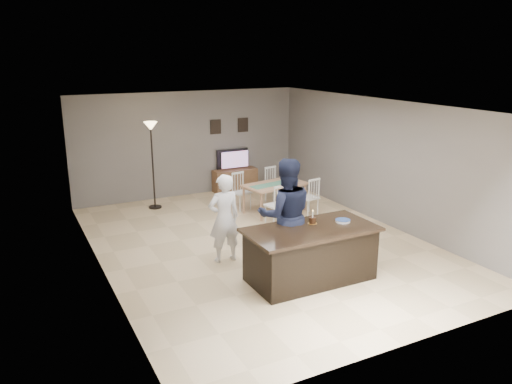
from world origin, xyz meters
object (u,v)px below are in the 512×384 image
kitchen_island (310,254)px  tv_console (235,180)px  man (286,215)px  birthday_cake (312,220)px  dining_table (275,189)px  plate_stack (343,221)px  television (234,159)px  floor_lamp (151,142)px  woman (224,218)px

kitchen_island → tv_console: bearing=77.8°
man → birthday_cake: 0.48m
kitchen_island → birthday_cake: 0.55m
dining_table → kitchen_island: bearing=-119.8°
kitchen_island → man: bearing=106.3°
tv_console → birthday_cake: birthday_cake is taller
plate_stack → man: bearing=146.7°
tv_console → birthday_cake: size_ratio=5.12×
television → floor_lamp: bearing=13.9°
tv_console → television: (0.00, 0.07, 0.56)m
tv_console → man: (-1.36, -5.02, 0.68)m
kitchen_island → television: bearing=78.0°
man → dining_table: 3.26m
birthday_cake → television: bearing=79.1°
tv_console → man: 5.25m
birthday_cake → floor_lamp: size_ratio=0.11×
woman → dining_table: (2.20, 2.10, -0.24)m
birthday_cake → plate_stack: bearing=-18.5°
kitchen_island → plate_stack: size_ratio=8.53×
birthday_cake → dining_table: bearing=71.3°
tv_console → floor_lamp: size_ratio=0.57×
woman → plate_stack: (1.59, -1.33, 0.11)m
tv_console → woman: 4.76m
television → woman: 4.80m
man → birthday_cake: size_ratio=8.39×
woman → floor_lamp: (-0.23, 3.70, 0.81)m
woman → man: size_ratio=0.82×
kitchen_island → plate_stack: plate_stack is taller
tv_console → birthday_cake: 5.52m
floor_lamp → kitchen_island: bearing=-76.9°
kitchen_island → plate_stack: bearing=1.9°
kitchen_island → floor_lamp: 5.32m
kitchen_island → floor_lamp: (-1.18, 5.05, 1.17)m
tv_console → television: bearing=90.0°
television → plate_stack: (-0.56, -5.62, 0.06)m
woman → plate_stack: size_ratio=6.39×
birthday_cake → floor_lamp: floor_lamp is taller
television → floor_lamp: size_ratio=0.44×
television → man: (-1.36, -5.09, 0.12)m
television → kitchen_island: bearing=78.0°
floor_lamp → woman: bearing=-86.5°
kitchen_island → woman: woman is taller
man → tv_console: bearing=-85.5°
television → woman: woman is taller
birthday_cake → man: bearing=130.3°
woman → dining_table: woman is taller
woman → man: man is taller
tv_console → plate_stack: bearing=-95.7°
tv_console → television: television is taller
dining_table → floor_lamp: floor_lamp is taller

